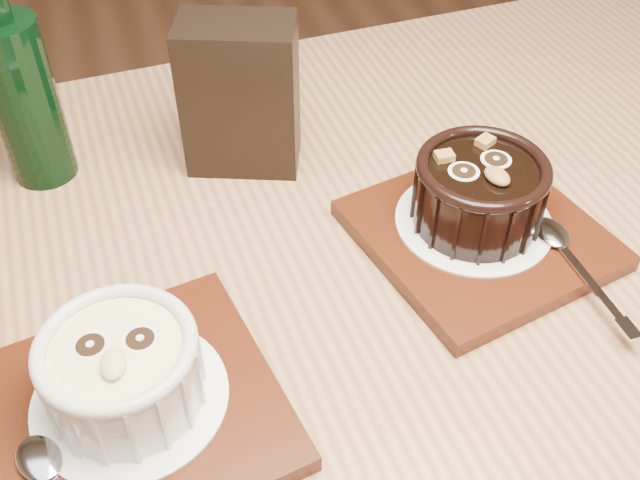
{
  "coord_description": "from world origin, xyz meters",
  "views": [
    {
      "loc": [
        0.07,
        -0.19,
        1.18
      ],
      "look_at": [
        0.18,
        0.18,
        0.81
      ],
      "focal_mm": 42.0,
      "sensor_mm": 36.0,
      "label": 1
    }
  ],
  "objects_px": {
    "ramekin_dark": "(480,190)",
    "green_bottle": "(23,96)",
    "table": "(333,378)",
    "tray_right": "(479,235)",
    "tray_left": "(140,411)",
    "ramekin_white": "(121,368)",
    "condiment_stand": "(240,96)"
  },
  "relations": [
    {
      "from": "ramekin_dark",
      "to": "green_bottle",
      "type": "distance_m",
      "value": 0.39
    },
    {
      "from": "table",
      "to": "tray_right",
      "type": "xyz_separation_m",
      "value": [
        0.14,
        0.03,
        0.1
      ]
    },
    {
      "from": "table",
      "to": "green_bottle",
      "type": "relative_size",
      "value": 5.82
    },
    {
      "from": "tray_left",
      "to": "table",
      "type": "bearing_deg",
      "value": 19.39
    },
    {
      "from": "green_bottle",
      "to": "tray_right",
      "type": "bearing_deg",
      "value": -30.98
    },
    {
      "from": "tray_left",
      "to": "ramekin_white",
      "type": "bearing_deg",
      "value": 122.3
    },
    {
      "from": "ramekin_white",
      "to": "condiment_stand",
      "type": "distance_m",
      "value": 0.28
    },
    {
      "from": "ramekin_white",
      "to": "tray_right",
      "type": "distance_m",
      "value": 0.31
    },
    {
      "from": "tray_right",
      "to": "green_bottle",
      "type": "distance_m",
      "value": 0.4
    },
    {
      "from": "table",
      "to": "ramekin_dark",
      "type": "height_order",
      "value": "ramekin_dark"
    },
    {
      "from": "ramekin_white",
      "to": "tray_right",
      "type": "bearing_deg",
      "value": 23.65
    },
    {
      "from": "tray_left",
      "to": "green_bottle",
      "type": "height_order",
      "value": "green_bottle"
    },
    {
      "from": "ramekin_white",
      "to": "tray_right",
      "type": "relative_size",
      "value": 0.57
    },
    {
      "from": "ramekin_white",
      "to": "tray_right",
      "type": "height_order",
      "value": "ramekin_white"
    },
    {
      "from": "green_bottle",
      "to": "ramekin_white",
      "type": "bearing_deg",
      "value": -81.2
    },
    {
      "from": "condiment_stand",
      "to": "tray_right",
      "type": "bearing_deg",
      "value": -46.31
    },
    {
      "from": "table",
      "to": "condiment_stand",
      "type": "height_order",
      "value": "condiment_stand"
    },
    {
      "from": "green_bottle",
      "to": "tray_left",
      "type": "bearing_deg",
      "value": -80.64
    },
    {
      "from": "condiment_stand",
      "to": "green_bottle",
      "type": "distance_m",
      "value": 0.18
    },
    {
      "from": "ramekin_white",
      "to": "ramekin_dark",
      "type": "xyz_separation_m",
      "value": [
        0.29,
        0.09,
        0.0
      ]
    },
    {
      "from": "table",
      "to": "condiment_stand",
      "type": "bearing_deg",
      "value": 96.3
    },
    {
      "from": "ramekin_white",
      "to": "green_bottle",
      "type": "distance_m",
      "value": 0.29
    },
    {
      "from": "condiment_stand",
      "to": "tray_left",
      "type": "bearing_deg",
      "value": -117.3
    },
    {
      "from": "tray_left",
      "to": "condiment_stand",
      "type": "bearing_deg",
      "value": 62.7
    },
    {
      "from": "tray_left",
      "to": "green_bottle",
      "type": "bearing_deg",
      "value": 99.36
    },
    {
      "from": "table",
      "to": "ramekin_white",
      "type": "relative_size",
      "value": 12.11
    },
    {
      "from": "ramekin_dark",
      "to": "tray_right",
      "type": "bearing_deg",
      "value": -88.95
    },
    {
      "from": "tray_right",
      "to": "condiment_stand",
      "type": "relative_size",
      "value": 1.29
    },
    {
      "from": "tray_left",
      "to": "ramekin_dark",
      "type": "distance_m",
      "value": 0.31
    },
    {
      "from": "tray_left",
      "to": "ramekin_white",
      "type": "height_order",
      "value": "ramekin_white"
    },
    {
      "from": "ramekin_white",
      "to": "green_bottle",
      "type": "relative_size",
      "value": 0.48
    },
    {
      "from": "green_bottle",
      "to": "ramekin_dark",
      "type": "bearing_deg",
      "value": -30.06
    }
  ]
}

